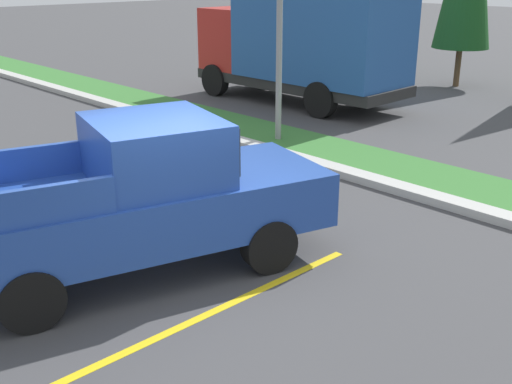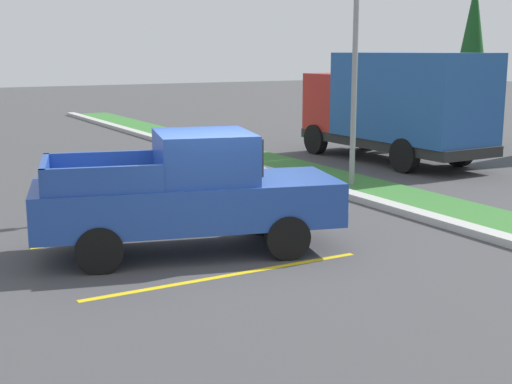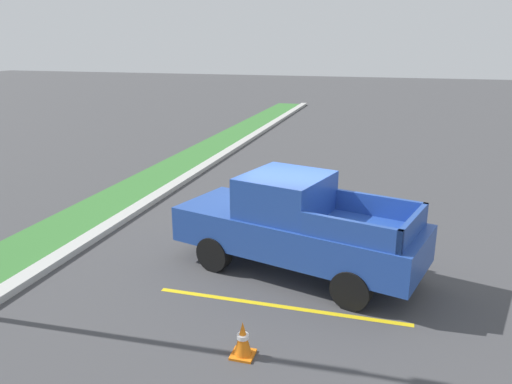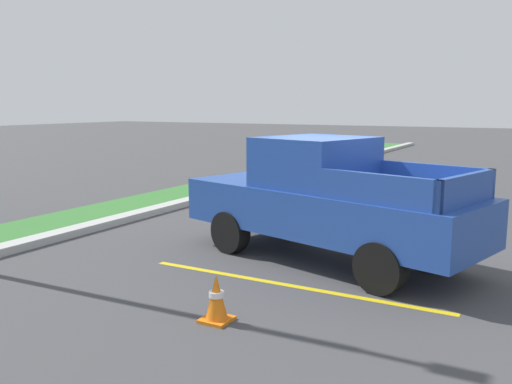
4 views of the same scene
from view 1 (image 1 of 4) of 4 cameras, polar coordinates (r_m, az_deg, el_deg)
ground_plane at (r=8.52m, az=-6.94°, el=-7.80°), size 120.00×120.00×0.00m
parking_line_near at (r=10.04m, az=-15.37°, el=-3.91°), size 0.12×4.80×0.01m
parking_line_far at (r=7.70m, az=-4.00°, el=-10.90°), size 0.12×4.80×0.01m
curb_strip at (r=11.87m, az=12.73°, el=0.43°), size 56.00×0.40×0.15m
grass_median at (r=12.77m, az=15.52°, el=1.37°), size 56.00×1.80×0.06m
pickup_truck_main at (r=8.41m, az=-10.59°, el=-0.60°), size 3.21×5.53×2.10m
cargo_truck_distant at (r=19.01m, az=4.31°, el=13.59°), size 6.85×2.61×3.40m
traffic_cone at (r=11.41m, az=-18.57°, el=0.21°), size 0.36×0.36×0.60m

